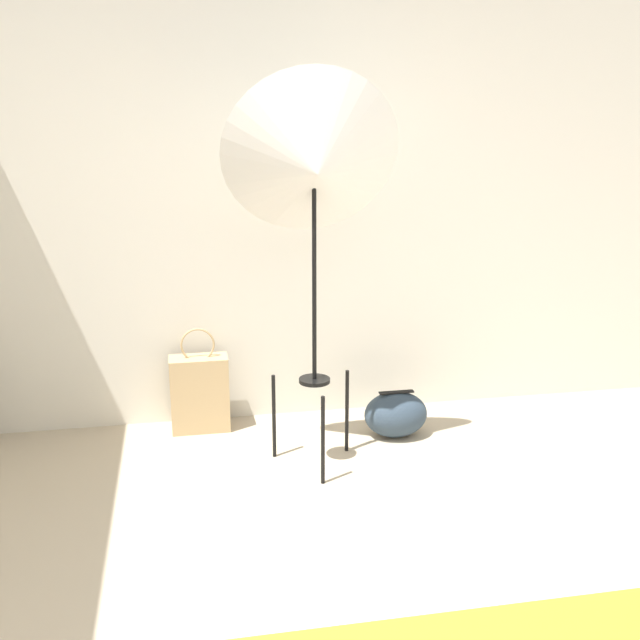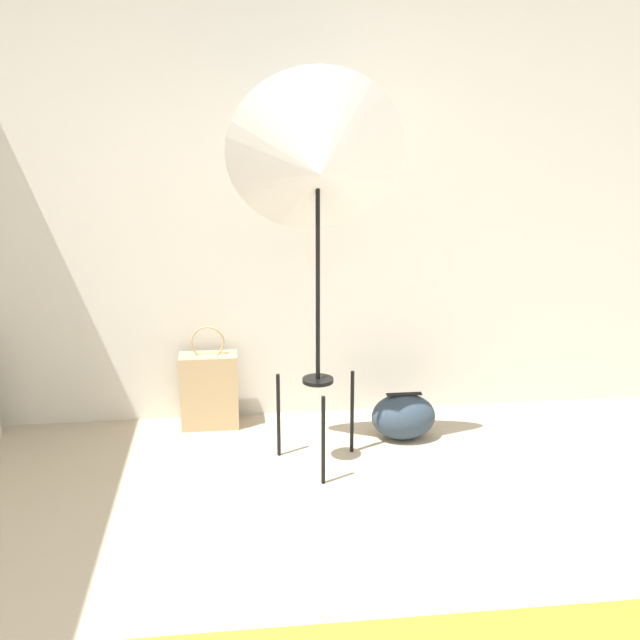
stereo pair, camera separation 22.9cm
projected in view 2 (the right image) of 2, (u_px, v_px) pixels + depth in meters
wall_back at (280, 199)px, 4.25m from camera, size 8.00×0.05×2.60m
photo_umbrella at (318, 165)px, 3.52m from camera, size 0.87×0.56×1.98m
tote_bag at (209, 390)px, 4.33m from camera, size 0.33×0.16×0.61m
duffel_bag at (403, 416)px, 4.19m from camera, size 0.36×0.26×0.27m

